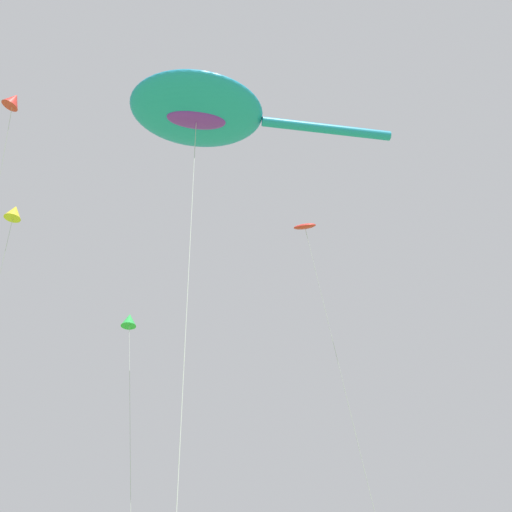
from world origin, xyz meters
name	(u,v)px	position (x,y,z in m)	size (l,w,h in m)	color
big_show_kite	(201,112)	(1.40, 11.01, 17.60)	(9.35, 8.56, 18.17)	#1E8CBF
small_kite_bird_shape	(13,104)	(-3.27, 17.35, 18.58)	(3.87, 3.91, 19.14)	red
small_kite_box_yellow	(129,321)	(4.14, 17.75, 11.49)	(1.14, 3.68, 11.89)	green
small_kite_streamer_purple	(306,230)	(7.94, 10.77, 15.25)	(2.14, 2.42, 15.70)	red
small_kite_stunt_black	(14,214)	(-1.01, 19.98, 15.45)	(2.53, 3.75, 15.88)	yellow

